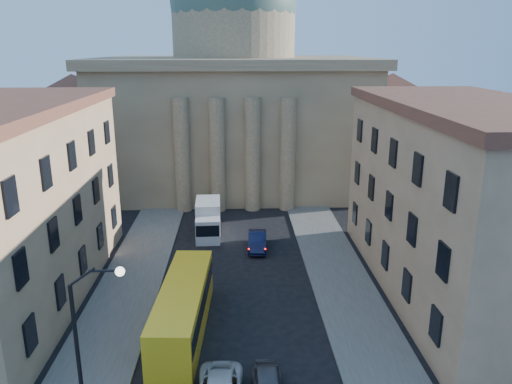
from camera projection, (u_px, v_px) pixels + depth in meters
The scene contains 8 objects.
sidewalk_left at pixel (113, 323), 34.33m from camera, with size 5.00×60.00×0.15m, color #52504B.
sidewalk_right at pixel (357, 317), 35.00m from camera, with size 5.00×60.00×0.15m, color #52504B.
church at pixel (235, 97), 67.30m from camera, with size 68.02×28.76×36.60m.
building_right at pixel (463, 199), 37.12m from camera, with size 11.60×26.60×14.70m.
street_lamp at pixel (87, 337), 23.34m from camera, with size 2.62×0.44×8.83m.
car_right_distant at pixel (257, 241), 46.89m from camera, with size 1.68×4.81×1.59m, color #0E1433.
city_bus at pixel (183, 308), 32.86m from camera, with size 3.37×12.04×3.36m.
box_truck at pixel (208, 220), 50.24m from camera, with size 2.59×6.17×3.35m.
Camera 1 is at (0.09, -12.81, 18.35)m, focal length 35.00 mm.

